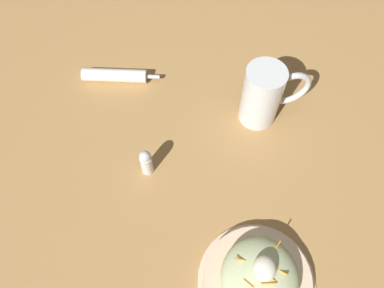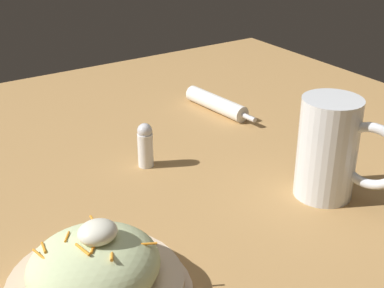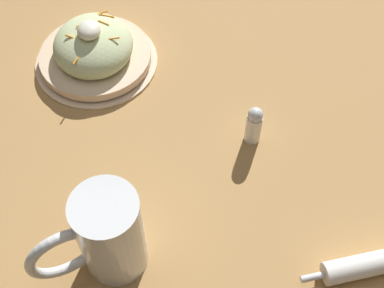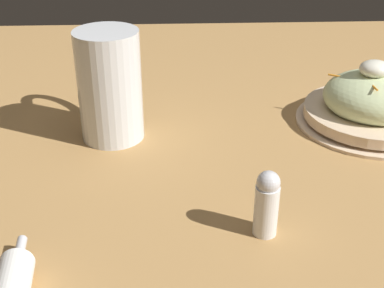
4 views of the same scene
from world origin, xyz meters
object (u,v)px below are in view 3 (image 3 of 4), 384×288
salad_plate (94,51)px  salt_shaker (254,125)px  napkin_roll (378,263)px  beer_mug (108,237)px

salad_plate → salt_shaker: salad_plate is taller
napkin_roll → salt_shaker: size_ratio=2.54×
salad_plate → salt_shaker: 0.34m
salad_plate → salt_shaker: (0.22, 0.27, 0.01)m
salad_plate → napkin_roll: salad_plate is taller
napkin_roll → salt_shaker: salt_shaker is taller
beer_mug → napkin_roll: bearing=81.1°
salad_plate → salt_shaker: bearing=51.1°
salt_shaker → napkin_roll: bearing=28.8°
beer_mug → salt_shaker: size_ratio=2.02×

